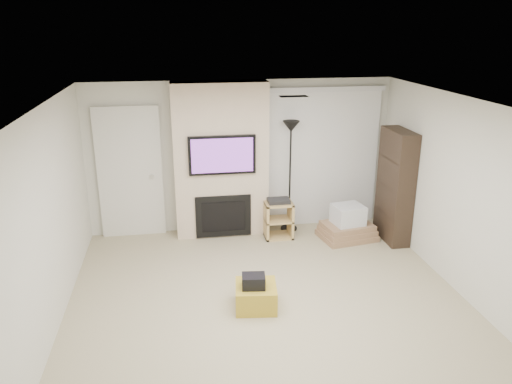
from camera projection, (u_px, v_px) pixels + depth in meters
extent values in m
cube|color=tan|center=(272.00, 312.00, 6.09)|extent=(5.00, 5.50, 0.00)
cube|color=white|center=(274.00, 108.00, 5.28)|extent=(5.00, 5.50, 0.00)
cube|color=silver|center=(241.00, 156.00, 8.25)|extent=(5.00, 0.00, 2.50)
cube|color=silver|center=(358.00, 378.00, 3.11)|extent=(5.00, 0.00, 2.50)
cube|color=silver|center=(43.00, 231.00, 5.30)|extent=(0.00, 5.50, 2.50)
cube|color=silver|center=(474.00, 205.00, 6.07)|extent=(0.00, 5.50, 2.50)
cube|color=silver|center=(294.00, 96.00, 6.09)|extent=(0.35, 0.18, 0.01)
cube|color=gold|center=(256.00, 296.00, 6.16)|extent=(0.56, 0.56, 0.30)
cube|color=black|center=(254.00, 281.00, 6.04)|extent=(0.30, 0.25, 0.16)
cube|color=beige|center=(221.00, 161.00, 8.01)|extent=(1.50, 0.40, 2.50)
cube|color=black|center=(222.00, 155.00, 7.75)|extent=(1.05, 0.06, 0.62)
cube|color=#6E328F|center=(222.00, 156.00, 7.71)|extent=(0.96, 0.00, 0.54)
cube|color=black|center=(223.00, 216.00, 8.10)|extent=(0.90, 0.04, 0.70)
cube|color=black|center=(224.00, 217.00, 8.08)|extent=(0.70, 0.02, 0.50)
cube|color=silver|center=(130.00, 173.00, 8.00)|extent=(1.02, 0.08, 2.14)
cube|color=beige|center=(130.00, 175.00, 8.02)|extent=(0.90, 0.05, 2.05)
cylinder|color=silver|center=(152.00, 177.00, 8.03)|extent=(0.07, 0.06, 0.07)
cube|color=silver|center=(326.00, 89.00, 8.06)|extent=(1.98, 0.10, 0.08)
cube|color=white|center=(323.00, 160.00, 8.45)|extent=(1.90, 0.03, 2.29)
cylinder|color=black|center=(289.00, 228.00, 8.54)|extent=(0.28, 0.28, 0.03)
cylinder|color=black|center=(290.00, 179.00, 8.25)|extent=(0.03, 0.03, 1.74)
cone|color=black|center=(291.00, 126.00, 7.97)|extent=(0.28, 0.28, 0.18)
cube|color=tan|center=(266.00, 220.00, 8.11)|extent=(0.04, 0.38, 0.60)
cube|color=tan|center=(291.00, 219.00, 8.17)|extent=(0.04, 0.38, 0.60)
cube|color=tan|center=(278.00, 236.00, 8.23)|extent=(0.45, 0.38, 0.03)
cube|color=tan|center=(278.00, 220.00, 8.14)|extent=(0.45, 0.38, 0.03)
cube|color=tan|center=(279.00, 203.00, 8.05)|extent=(0.45, 0.38, 0.03)
cube|color=black|center=(279.00, 201.00, 8.03)|extent=(0.35, 0.25, 0.06)
cube|color=#9D7755|center=(347.00, 235.00, 8.17)|extent=(0.94, 0.77, 0.09)
cube|color=#9D7755|center=(347.00, 230.00, 8.14)|extent=(0.90, 0.73, 0.08)
cube|color=#9D7755|center=(347.00, 226.00, 8.11)|extent=(0.85, 0.68, 0.08)
cube|color=silver|center=(348.00, 215.00, 8.05)|extent=(0.53, 0.49, 0.31)
cube|color=black|center=(395.00, 186.00, 7.88)|extent=(0.30, 0.80, 1.80)
cube|color=black|center=(392.00, 213.00, 8.02)|extent=(0.26, 0.72, 0.02)
cube|color=black|center=(394.00, 186.00, 7.88)|extent=(0.26, 0.72, 0.02)
cube|color=black|center=(397.00, 159.00, 7.73)|extent=(0.26, 0.72, 0.02)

